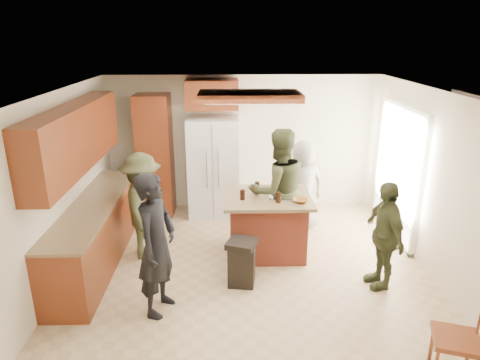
{
  "coord_description": "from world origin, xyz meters",
  "views": [
    {
      "loc": [
        -0.27,
        -5.28,
        3.19
      ],
      "look_at": [
        -0.11,
        0.67,
        1.15
      ],
      "focal_mm": 32.0,
      "sensor_mm": 36.0,
      "label": 1
    }
  ],
  "objects_px": {
    "kitchen_island": "(267,224)",
    "spindle_chair": "(459,340)",
    "person_side_right": "(384,235)",
    "person_behind_left": "(278,190)",
    "person_front_left": "(157,245)",
    "person_behind_right": "(302,185)",
    "refrigerator": "(213,167)",
    "person_counter": "(143,206)",
    "trash_bin": "(242,262)"
  },
  "relations": [
    {
      "from": "kitchen_island",
      "to": "spindle_chair",
      "type": "xyz_separation_m",
      "value": [
        1.6,
        -2.58,
        -0.02
      ]
    },
    {
      "from": "person_side_right",
      "to": "person_behind_left",
      "type": "bearing_deg",
      "value": -139.04
    },
    {
      "from": "person_front_left",
      "to": "person_behind_left",
      "type": "distance_m",
      "value": 2.22
    },
    {
      "from": "person_side_right",
      "to": "spindle_chair",
      "type": "bearing_deg",
      "value": -2.48
    },
    {
      "from": "person_front_left",
      "to": "spindle_chair",
      "type": "relative_size",
      "value": 1.76
    },
    {
      "from": "person_behind_right",
      "to": "kitchen_island",
      "type": "distance_m",
      "value": 1.17
    },
    {
      "from": "kitchen_island",
      "to": "person_behind_right",
      "type": "bearing_deg",
      "value": 53.37
    },
    {
      "from": "person_behind_right",
      "to": "refrigerator",
      "type": "relative_size",
      "value": 0.85
    },
    {
      "from": "person_behind_left",
      "to": "person_counter",
      "type": "distance_m",
      "value": 2.02
    },
    {
      "from": "person_side_right",
      "to": "person_counter",
      "type": "xyz_separation_m",
      "value": [
        -3.26,
        0.89,
        0.07
      ]
    },
    {
      "from": "person_front_left",
      "to": "refrigerator",
      "type": "relative_size",
      "value": 0.97
    },
    {
      "from": "spindle_chair",
      "to": "person_behind_left",
      "type": "bearing_deg",
      "value": 117.32
    },
    {
      "from": "kitchen_island",
      "to": "person_side_right",
      "type": "bearing_deg",
      "value": -32.51
    },
    {
      "from": "refrigerator",
      "to": "person_behind_right",
      "type": "bearing_deg",
      "value": -23.11
    },
    {
      "from": "person_counter",
      "to": "trash_bin",
      "type": "height_order",
      "value": "person_counter"
    },
    {
      "from": "person_side_right",
      "to": "refrigerator",
      "type": "xyz_separation_m",
      "value": [
        -2.27,
        2.47,
        0.17
      ]
    },
    {
      "from": "person_counter",
      "to": "trash_bin",
      "type": "relative_size",
      "value": 2.54
    },
    {
      "from": "person_front_left",
      "to": "person_behind_left",
      "type": "relative_size",
      "value": 0.92
    },
    {
      "from": "person_behind_left",
      "to": "trash_bin",
      "type": "height_order",
      "value": "person_behind_left"
    },
    {
      "from": "refrigerator",
      "to": "spindle_chair",
      "type": "bearing_deg",
      "value": -59.43
    },
    {
      "from": "person_behind_left",
      "to": "person_behind_right",
      "type": "relative_size",
      "value": 1.25
    },
    {
      "from": "person_front_left",
      "to": "kitchen_island",
      "type": "distance_m",
      "value": 2.01
    },
    {
      "from": "person_front_left",
      "to": "person_side_right",
      "type": "xyz_separation_m",
      "value": [
        2.84,
        0.47,
        -0.14
      ]
    },
    {
      "from": "person_side_right",
      "to": "kitchen_island",
      "type": "distance_m",
      "value": 1.72
    },
    {
      "from": "person_behind_right",
      "to": "kitchen_island",
      "type": "xyz_separation_m",
      "value": [
        -0.67,
        -0.91,
        -0.29
      ]
    },
    {
      "from": "person_behind_left",
      "to": "spindle_chair",
      "type": "relative_size",
      "value": 1.92
    },
    {
      "from": "person_front_left",
      "to": "trash_bin",
      "type": "bearing_deg",
      "value": -44.18
    },
    {
      "from": "person_front_left",
      "to": "person_counter",
      "type": "distance_m",
      "value": 1.42
    },
    {
      "from": "refrigerator",
      "to": "person_counter",
      "type": "bearing_deg",
      "value": -122.04
    },
    {
      "from": "person_counter",
      "to": "person_behind_left",
      "type": "bearing_deg",
      "value": -94.44
    },
    {
      "from": "person_counter",
      "to": "refrigerator",
      "type": "xyz_separation_m",
      "value": [
        0.99,
        1.58,
        0.1
      ]
    },
    {
      "from": "refrigerator",
      "to": "trash_bin",
      "type": "xyz_separation_m",
      "value": [
        0.44,
        -2.39,
        -0.58
      ]
    },
    {
      "from": "refrigerator",
      "to": "kitchen_island",
      "type": "relative_size",
      "value": 1.41
    },
    {
      "from": "person_front_left",
      "to": "kitchen_island",
      "type": "xyz_separation_m",
      "value": [
        1.41,
        1.38,
        -0.4
      ]
    },
    {
      "from": "person_behind_left",
      "to": "spindle_chair",
      "type": "distance_m",
      "value": 3.13
    },
    {
      "from": "person_front_left",
      "to": "person_behind_left",
      "type": "height_order",
      "value": "person_behind_left"
    },
    {
      "from": "refrigerator",
      "to": "kitchen_island",
      "type": "xyz_separation_m",
      "value": [
        0.84,
        -1.55,
        -0.43
      ]
    },
    {
      "from": "refrigerator",
      "to": "kitchen_island",
      "type": "distance_m",
      "value": 1.82
    },
    {
      "from": "kitchen_island",
      "to": "spindle_chair",
      "type": "height_order",
      "value": "spindle_chair"
    },
    {
      "from": "person_side_right",
      "to": "refrigerator",
      "type": "height_order",
      "value": "refrigerator"
    },
    {
      "from": "person_behind_right",
      "to": "refrigerator",
      "type": "xyz_separation_m",
      "value": [
        -1.52,
        0.65,
        0.14
      ]
    },
    {
      "from": "person_front_left",
      "to": "refrigerator",
      "type": "distance_m",
      "value": 2.99
    },
    {
      "from": "person_counter",
      "to": "kitchen_island",
      "type": "distance_m",
      "value": 1.86
    },
    {
      "from": "person_behind_left",
      "to": "person_counter",
      "type": "bearing_deg",
      "value": -10.95
    },
    {
      "from": "person_front_left",
      "to": "spindle_chair",
      "type": "bearing_deg",
      "value": -94.51
    },
    {
      "from": "person_behind_left",
      "to": "kitchen_island",
      "type": "xyz_separation_m",
      "value": [
        -0.18,
        -0.17,
        -0.48
      ]
    },
    {
      "from": "person_counter",
      "to": "spindle_chair",
      "type": "height_order",
      "value": "person_counter"
    },
    {
      "from": "kitchen_island",
      "to": "spindle_chair",
      "type": "distance_m",
      "value": 3.03
    },
    {
      "from": "person_counter",
      "to": "person_behind_right",
      "type": "bearing_deg",
      "value": -79.71
    },
    {
      "from": "person_behind_right",
      "to": "person_side_right",
      "type": "bearing_deg",
      "value": 98.92
    }
  ]
}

